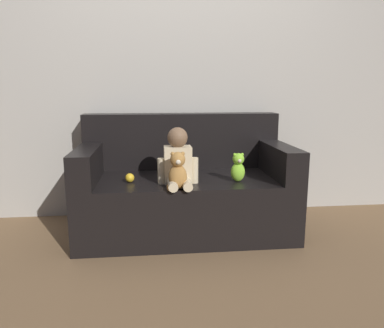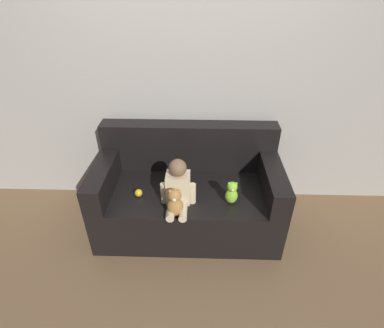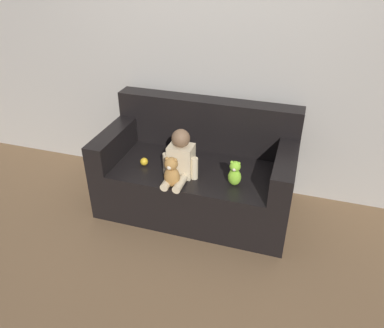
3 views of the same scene
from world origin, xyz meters
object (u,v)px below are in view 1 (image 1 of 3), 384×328
couch (185,189)px  person_baby (178,161)px  plush_toy_side (238,167)px  toy_ball (130,178)px  teddy_bear_brown (178,172)px

couch → person_baby: size_ratio=4.05×
couch → person_baby: bearing=-105.2°
plush_toy_side → toy_ball: size_ratio=3.22×
plush_toy_side → teddy_bear_brown: bearing=-159.8°
teddy_bear_brown → toy_ball: teddy_bear_brown is taller
couch → teddy_bear_brown: 0.49m
person_baby → teddy_bear_brown: size_ratio=1.55×
person_baby → plush_toy_side: person_baby is taller
person_baby → teddy_bear_brown: 0.17m
couch → plush_toy_side: bearing=-35.1°
plush_toy_side → toy_ball: plush_toy_side is taller
person_baby → couch: bearing=74.8°
toy_ball → couch: bearing=25.1°
toy_ball → teddy_bear_brown: bearing=-34.5°
couch → plush_toy_side: (0.36, -0.26, 0.22)m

